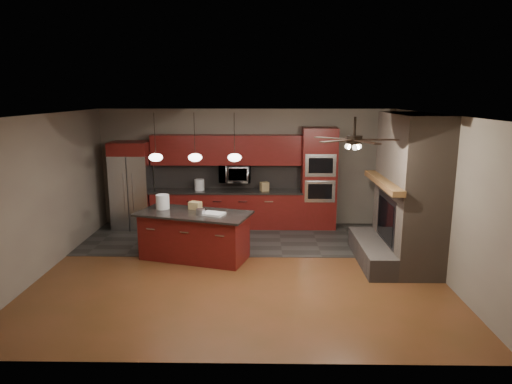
{
  "coord_description": "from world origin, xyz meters",
  "views": [
    {
      "loc": [
        0.4,
        -7.87,
        3.14
      ],
      "look_at": [
        0.26,
        0.6,
        1.31
      ],
      "focal_mm": 32.0,
      "sensor_mm": 36.0,
      "label": 1
    }
  ],
  "objects_px": {
    "oven_tower": "(319,179)",
    "paint_can": "(200,212)",
    "white_bucket": "(163,202)",
    "counter_bucket": "(199,185)",
    "microwave": "(235,173)",
    "paint_tray": "(213,214)",
    "kitchen_island": "(194,235)",
    "refrigerator": "(132,185)",
    "cardboard_box": "(195,205)",
    "counter_box": "(264,187)"
  },
  "relations": [
    {
      "from": "paint_tray",
      "to": "microwave",
      "type": "bearing_deg",
      "value": 104.37
    },
    {
      "from": "oven_tower",
      "to": "cardboard_box",
      "type": "xyz_separation_m",
      "value": [
        -2.64,
        -1.87,
        -0.2
      ]
    },
    {
      "from": "microwave",
      "to": "paint_can",
      "type": "distance_m",
      "value": 2.43
    },
    {
      "from": "oven_tower",
      "to": "kitchen_island",
      "type": "distance_m",
      "value": 3.47
    },
    {
      "from": "microwave",
      "to": "cardboard_box",
      "type": "height_order",
      "value": "microwave"
    },
    {
      "from": "microwave",
      "to": "refrigerator",
      "type": "distance_m",
      "value": 2.45
    },
    {
      "from": "microwave",
      "to": "kitchen_island",
      "type": "height_order",
      "value": "microwave"
    },
    {
      "from": "kitchen_island",
      "to": "oven_tower",
      "type": "bearing_deg",
      "value": 55.6
    },
    {
      "from": "cardboard_box",
      "to": "counter_bucket",
      "type": "bearing_deg",
      "value": 120.04
    },
    {
      "from": "cardboard_box",
      "to": "counter_bucket",
      "type": "distance_m",
      "value": 1.89
    },
    {
      "from": "oven_tower",
      "to": "paint_tray",
      "type": "distance_m",
      "value": 3.23
    },
    {
      "from": "white_bucket",
      "to": "kitchen_island",
      "type": "bearing_deg",
      "value": -23.63
    },
    {
      "from": "refrigerator",
      "to": "counter_box",
      "type": "height_order",
      "value": "refrigerator"
    },
    {
      "from": "oven_tower",
      "to": "counter_bucket",
      "type": "relative_size",
      "value": 9.06
    },
    {
      "from": "paint_can",
      "to": "cardboard_box",
      "type": "relative_size",
      "value": 0.73
    },
    {
      "from": "microwave",
      "to": "white_bucket",
      "type": "relative_size",
      "value": 2.58
    },
    {
      "from": "counter_bucket",
      "to": "cardboard_box",
      "type": "bearing_deg",
      "value": -84.66
    },
    {
      "from": "kitchen_island",
      "to": "cardboard_box",
      "type": "distance_m",
      "value": 0.59
    },
    {
      "from": "oven_tower",
      "to": "microwave",
      "type": "height_order",
      "value": "oven_tower"
    },
    {
      "from": "paint_can",
      "to": "counter_bucket",
      "type": "distance_m",
      "value": 2.33
    },
    {
      "from": "counter_bucket",
      "to": "microwave",
      "type": "bearing_deg",
      "value": 3.39
    },
    {
      "from": "cardboard_box",
      "to": "counter_bucket",
      "type": "relative_size",
      "value": 0.87
    },
    {
      "from": "refrigerator",
      "to": "counter_bucket",
      "type": "distance_m",
      "value": 1.59
    },
    {
      "from": "microwave",
      "to": "counter_bucket",
      "type": "distance_m",
      "value": 0.89
    },
    {
      "from": "oven_tower",
      "to": "refrigerator",
      "type": "relative_size",
      "value": 1.16
    },
    {
      "from": "kitchen_island",
      "to": "paint_can",
      "type": "height_order",
      "value": "paint_can"
    },
    {
      "from": "oven_tower",
      "to": "paint_can",
      "type": "xyz_separation_m",
      "value": [
        -2.48,
        -2.3,
        -0.22
      ]
    },
    {
      "from": "oven_tower",
      "to": "paint_can",
      "type": "distance_m",
      "value": 3.39
    },
    {
      "from": "paint_can",
      "to": "counter_box",
      "type": "relative_size",
      "value": 0.79
    },
    {
      "from": "white_bucket",
      "to": "counter_bucket",
      "type": "height_order",
      "value": "white_bucket"
    },
    {
      "from": "oven_tower",
      "to": "paint_tray",
      "type": "xyz_separation_m",
      "value": [
        -2.24,
        -2.31,
        -0.25
      ]
    },
    {
      "from": "microwave",
      "to": "paint_can",
      "type": "xyz_separation_m",
      "value": [
        -0.51,
        -2.36,
        -0.32
      ]
    },
    {
      "from": "counter_box",
      "to": "kitchen_island",
      "type": "bearing_deg",
      "value": -143.21
    },
    {
      "from": "refrigerator",
      "to": "cardboard_box",
      "type": "relative_size",
      "value": 9.04
    },
    {
      "from": "microwave",
      "to": "paint_tray",
      "type": "distance_m",
      "value": 2.41
    },
    {
      "from": "oven_tower",
      "to": "kitchen_island",
      "type": "xyz_separation_m",
      "value": [
        -2.63,
        -2.15,
        -0.73
      ]
    },
    {
      "from": "paint_can",
      "to": "counter_box",
      "type": "distance_m",
      "value": 2.56
    },
    {
      "from": "microwave",
      "to": "paint_tray",
      "type": "relative_size",
      "value": 1.79
    },
    {
      "from": "counter_bucket",
      "to": "counter_box",
      "type": "distance_m",
      "value": 1.54
    },
    {
      "from": "white_bucket",
      "to": "cardboard_box",
      "type": "distance_m",
      "value": 0.65
    },
    {
      "from": "white_bucket",
      "to": "paint_tray",
      "type": "distance_m",
      "value": 1.14
    },
    {
      "from": "white_bucket",
      "to": "counter_box",
      "type": "bearing_deg",
      "value": 42.14
    },
    {
      "from": "white_bucket",
      "to": "paint_can",
      "type": "xyz_separation_m",
      "value": [
        0.81,
        -0.44,
        -0.09
      ]
    },
    {
      "from": "refrigerator",
      "to": "white_bucket",
      "type": "xyz_separation_m",
      "value": [
        1.12,
        -1.79,
        0.03
      ]
    },
    {
      "from": "oven_tower",
      "to": "white_bucket",
      "type": "distance_m",
      "value": 3.78
    },
    {
      "from": "kitchen_island",
      "to": "counter_box",
      "type": "distance_m",
      "value": 2.56
    },
    {
      "from": "paint_tray",
      "to": "refrigerator",
      "type": "bearing_deg",
      "value": 154.93
    },
    {
      "from": "white_bucket",
      "to": "cardboard_box",
      "type": "relative_size",
      "value": 1.25
    },
    {
      "from": "paint_tray",
      "to": "oven_tower",
      "type": "bearing_deg",
      "value": 66.64
    },
    {
      "from": "kitchen_island",
      "to": "white_bucket",
      "type": "xyz_separation_m",
      "value": [
        -0.65,
        0.29,
        0.6
      ]
    }
  ]
}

